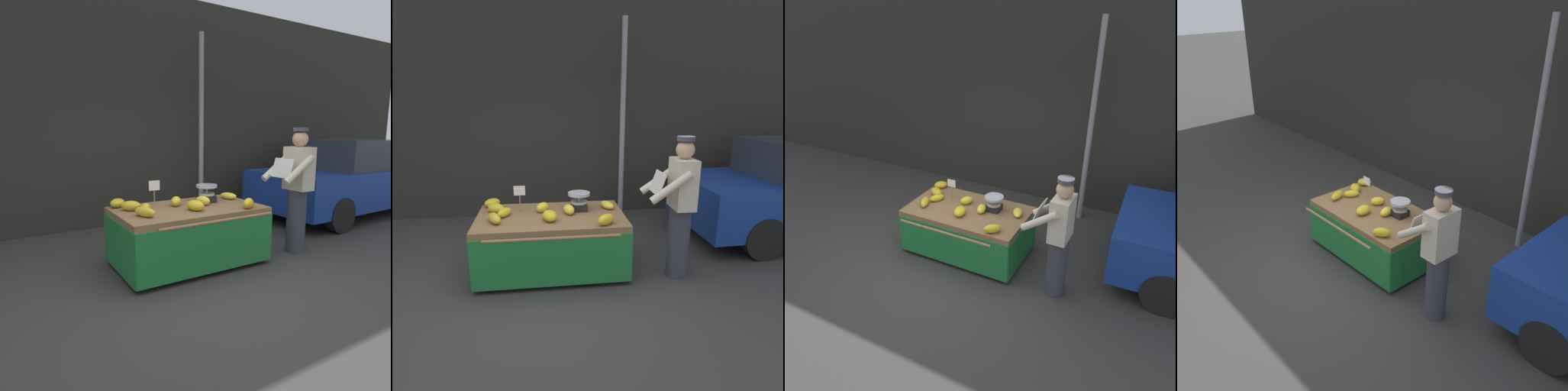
# 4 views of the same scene
# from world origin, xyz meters

# --- Properties ---
(ground_plane) EXTENTS (60.00, 60.00, 0.00)m
(ground_plane) POSITION_xyz_m (0.00, 0.00, 0.00)
(ground_plane) COLOR #383533
(back_wall) EXTENTS (16.00, 0.24, 4.05)m
(back_wall) POSITION_xyz_m (0.00, 3.08, 2.02)
(back_wall) COLOR #2D2B26
(back_wall) RESTS_ON ground
(street_pole) EXTENTS (0.09, 0.09, 3.38)m
(street_pole) POSITION_xyz_m (1.47, 2.53, 1.69)
(street_pole) COLOR gray
(street_pole) RESTS_ON ground
(banana_cart) EXTENTS (1.83, 1.27, 0.74)m
(banana_cart) POSITION_xyz_m (0.17, 0.70, 0.54)
(banana_cart) COLOR olive
(banana_cart) RESTS_ON ground
(weighing_scale) EXTENTS (0.28, 0.28, 0.23)m
(weighing_scale) POSITION_xyz_m (0.53, 0.85, 0.85)
(weighing_scale) COLOR black
(weighing_scale) RESTS_ON banana_cart
(price_sign) EXTENTS (0.14, 0.01, 0.34)m
(price_sign) POSITION_xyz_m (-0.21, 0.87, 0.98)
(price_sign) COLOR #997A51
(price_sign) RESTS_ON banana_cart
(banana_bunch_0) EXTENTS (0.26, 0.24, 0.12)m
(banana_bunch_0) POSITION_xyz_m (0.78, 0.28, 0.80)
(banana_bunch_0) COLOR gold
(banana_bunch_0) RESTS_ON banana_cart
(banana_bunch_1) EXTENTS (0.28, 0.26, 0.12)m
(banana_bunch_1) POSITION_xyz_m (-0.51, 0.88, 0.79)
(banana_bunch_1) COLOR gold
(banana_bunch_1) RESTS_ON banana_cart
(banana_bunch_2) EXTENTS (0.27, 0.27, 0.11)m
(banana_bunch_2) POSITION_xyz_m (-0.59, 1.14, 0.79)
(banana_bunch_2) COLOR gold
(banana_bunch_2) RESTS_ON banana_cart
(banana_bunch_3) EXTENTS (0.21, 0.28, 0.13)m
(banana_bunch_3) POSITION_xyz_m (0.15, 0.50, 0.80)
(banana_bunch_3) COLOR gold
(banana_bunch_3) RESTS_ON banana_cart
(banana_bunch_4) EXTENTS (0.17, 0.24, 0.12)m
(banana_bunch_4) POSITION_xyz_m (0.39, 0.72, 0.79)
(banana_bunch_4) COLOR yellow
(banana_bunch_4) RESTS_ON banana_cart
(banana_bunch_5) EXTENTS (0.21, 0.28, 0.09)m
(banana_bunch_5) POSITION_xyz_m (0.91, 0.88, 0.78)
(banana_bunch_5) COLOR yellow
(banana_bunch_5) RESTS_ON banana_cart
(banana_bunch_6) EXTENTS (0.23, 0.31, 0.11)m
(banana_bunch_6) POSITION_xyz_m (-0.48, 0.51, 0.79)
(banana_bunch_6) COLOR gold
(banana_bunch_6) RESTS_ON banana_cart
(banana_bunch_7) EXTENTS (0.22, 0.24, 0.12)m
(banana_bunch_7) POSITION_xyz_m (0.07, 0.84, 0.80)
(banana_bunch_7) COLOR yellow
(banana_bunch_7) RESTS_ON banana_cart
(banana_bunch_8) EXTENTS (0.22, 0.27, 0.10)m
(banana_bunch_8) POSITION_xyz_m (-0.39, 0.72, 0.79)
(banana_bunch_8) COLOR gold
(banana_bunch_8) RESTS_ON banana_cart
(vendor_person) EXTENTS (0.59, 0.52, 1.71)m
(vendor_person) POSITION_xyz_m (1.68, 0.35, 0.87)
(vendor_person) COLOR #383842
(vendor_person) RESTS_ON ground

